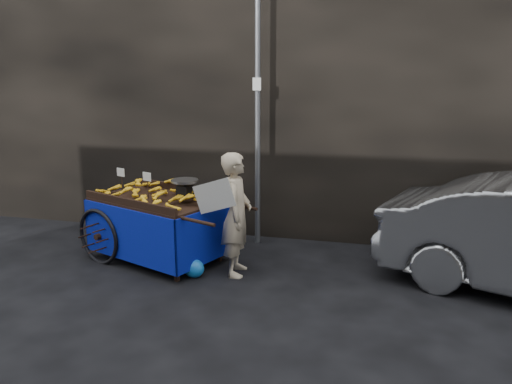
# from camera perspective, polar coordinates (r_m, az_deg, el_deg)

# --- Properties ---
(ground) EXTENTS (80.00, 80.00, 0.00)m
(ground) POSITION_cam_1_polar(r_m,az_deg,el_deg) (6.67, -5.02, -9.13)
(ground) COLOR black
(ground) RESTS_ON ground
(building_wall) EXTENTS (13.50, 2.00, 5.00)m
(building_wall) POSITION_cam_1_polar(r_m,az_deg,el_deg) (8.57, 2.91, 13.07)
(building_wall) COLOR black
(building_wall) RESTS_ON ground
(street_pole) EXTENTS (0.12, 0.10, 4.00)m
(street_pole) POSITION_cam_1_polar(r_m,az_deg,el_deg) (7.34, 0.19, 9.18)
(street_pole) COLOR slate
(street_pole) RESTS_ON ground
(banana_cart) EXTENTS (2.58, 1.83, 1.28)m
(banana_cart) POSITION_cam_1_polar(r_m,az_deg,el_deg) (7.03, -11.51, -1.35)
(banana_cart) COLOR black
(banana_cart) RESTS_ON ground
(vendor) EXTENTS (0.75, 0.62, 1.60)m
(vendor) POSITION_cam_1_polar(r_m,az_deg,el_deg) (6.36, -2.26, -2.56)
(vendor) COLOR #C3B091
(vendor) RESTS_ON ground
(plastic_bag) EXTENTS (0.27, 0.22, 0.24)m
(plastic_bag) POSITION_cam_1_polar(r_m,az_deg,el_deg) (6.49, -7.12, -8.65)
(plastic_bag) COLOR blue
(plastic_bag) RESTS_ON ground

